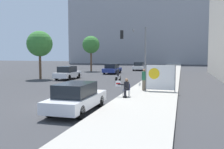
# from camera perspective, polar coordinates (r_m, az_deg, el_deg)

# --- Properties ---
(ground_plane) EXTENTS (160.00, 160.00, 0.00)m
(ground_plane) POSITION_cam_1_polar(r_m,az_deg,el_deg) (14.50, -9.70, -7.01)
(ground_plane) COLOR #38383A
(sidewalk_curb) EXTENTS (3.77, 90.00, 0.16)m
(sidewalk_curb) POSITION_cam_1_polar(r_m,az_deg,el_deg) (28.04, 11.30, -1.20)
(sidewalk_curb) COLOR #A8A399
(sidewalk_curb) RESTS_ON ground_plane
(building_backdrop_far) EXTENTS (52.00, 12.00, 27.49)m
(building_backdrop_far) POSITION_cam_1_polar(r_m,az_deg,el_deg) (78.68, 9.85, 12.56)
(building_backdrop_far) COLOR #99999E
(building_backdrop_far) RESTS_ON ground_plane
(seated_protester) EXTENTS (0.92, 0.77, 1.18)m
(seated_protester) POSITION_cam_1_polar(r_m,az_deg,el_deg) (16.18, 3.19, -2.88)
(seated_protester) COLOR #474C56
(seated_protester) RESTS_ON sidewalk_curb
(jogger_on_sidewalk) EXTENTS (0.34, 0.34, 1.63)m
(jogger_on_sidewalk) POSITION_cam_1_polar(r_m,az_deg,el_deg) (19.14, 7.33, -1.14)
(jogger_on_sidewalk) COLOR #756651
(jogger_on_sidewalk) RESTS_ON sidewalk_curb
(protest_banner) EXTENTS (2.19, 0.06, 1.96)m
(protest_banner) POSITION_cam_1_polar(r_m,az_deg,el_deg) (18.82, 10.94, -0.65)
(protest_banner) COLOR slate
(protest_banner) RESTS_ON sidewalk_curb
(traffic_light_pole) EXTENTS (2.55, 2.32, 5.40)m
(traffic_light_pole) POSITION_cam_1_polar(r_m,az_deg,el_deg) (25.01, 5.54, 6.67)
(traffic_light_pole) COLOR slate
(traffic_light_pole) RESTS_ON sidewalk_curb
(parked_car_curbside) EXTENTS (1.76, 4.47, 1.48)m
(parked_car_curbside) POSITION_cam_1_polar(r_m,az_deg,el_deg) (12.80, -8.12, -5.20)
(parked_car_curbside) COLOR silver
(parked_car_curbside) RESTS_ON ground_plane
(car_on_road_nearest) EXTENTS (1.71, 4.28, 1.50)m
(car_on_road_nearest) POSITION_cam_1_polar(r_m,az_deg,el_deg) (29.33, -10.10, 0.38)
(car_on_road_nearest) COLOR silver
(car_on_road_nearest) RESTS_ON ground_plane
(car_on_road_midblock) EXTENTS (1.87, 4.45, 1.47)m
(car_on_road_midblock) POSITION_cam_1_polar(r_m,az_deg,el_deg) (37.03, 0.04, 1.33)
(car_on_road_midblock) COLOR navy
(car_on_road_midblock) RESTS_ON ground_plane
(car_on_road_distant) EXTENTS (1.82, 4.40, 1.49)m
(car_on_road_distant) POSITION_cam_1_polar(r_m,az_deg,el_deg) (44.81, 6.26, 1.90)
(car_on_road_distant) COLOR white
(car_on_road_distant) RESTS_ON ground_plane
(motorcycle_on_road) EXTENTS (0.28, 2.13, 1.35)m
(motorcycle_on_road) POSITION_cam_1_polar(r_m,az_deg,el_deg) (26.11, 1.39, -0.47)
(motorcycle_on_road) COLOR silver
(motorcycle_on_road) RESTS_ON ground_plane
(street_tree_near_curb) EXTENTS (2.96, 2.96, 5.59)m
(street_tree_near_curb) POSITION_cam_1_polar(r_m,az_deg,el_deg) (30.27, -16.21, 6.74)
(street_tree_near_curb) COLOR brown
(street_tree_near_curb) RESTS_ON ground_plane
(street_tree_midblock) EXTENTS (2.91, 2.91, 5.94)m
(street_tree_midblock) POSITION_cam_1_polar(r_m,az_deg,el_deg) (42.38, -4.83, 6.78)
(street_tree_midblock) COLOR brown
(street_tree_midblock) RESTS_ON ground_plane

